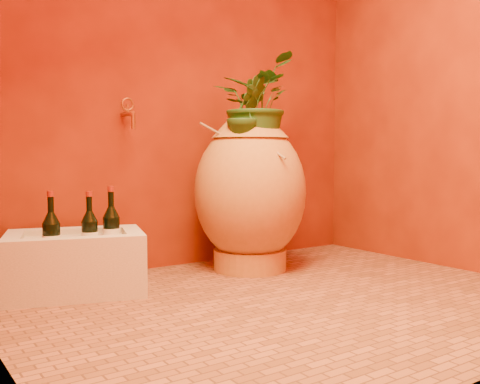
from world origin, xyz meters
TOP-DOWN VIEW (x-y plane):
  - floor at (0.00, 0.00)m, footprint 2.50×2.50m
  - wall_back at (0.00, 1.00)m, footprint 2.50×0.02m
  - wall_right at (1.25, 0.00)m, footprint 0.02×2.00m
  - amphora at (0.23, 0.64)m, footprint 0.78×0.78m
  - stone_basin at (-0.78, 0.69)m, footprint 0.73×0.61m
  - wine_bottle_a at (-0.71, 0.67)m, footprint 0.08×0.08m
  - wine_bottle_b at (-0.60, 0.67)m, footprint 0.09×0.09m
  - wine_bottle_c at (-0.91, 0.63)m, footprint 0.08×0.08m
  - wall_tap at (-0.40, 0.91)m, footprint 0.08×0.16m
  - plant_main at (0.24, 0.62)m, footprint 0.67×0.66m
  - plant_side at (0.14, 0.55)m, footprint 0.27×0.24m

SIDE VIEW (x-z plane):
  - floor at x=0.00m, z-range 0.00..0.00m
  - stone_basin at x=-0.78m, z-range -0.01..0.29m
  - wine_bottle_a at x=-0.71m, z-range 0.12..0.45m
  - wine_bottle_c at x=-0.91m, z-range 0.11..0.46m
  - wine_bottle_b at x=-0.60m, z-range 0.11..0.46m
  - amphora at x=0.23m, z-range 0.00..0.92m
  - plant_side at x=0.14m, z-range 0.69..1.10m
  - wall_tap at x=-0.40m, z-range 0.82..0.99m
  - plant_main at x=0.24m, z-range 0.69..1.25m
  - wall_back at x=0.00m, z-range 0.00..2.50m
  - wall_right at x=1.25m, z-range 0.00..2.50m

